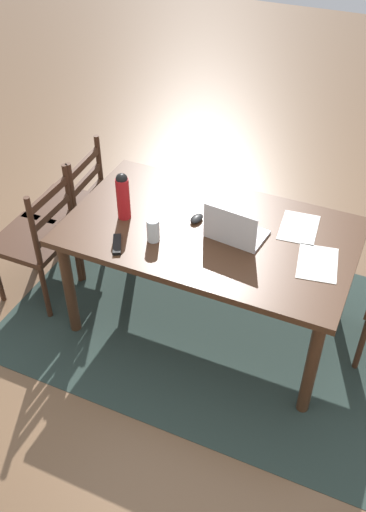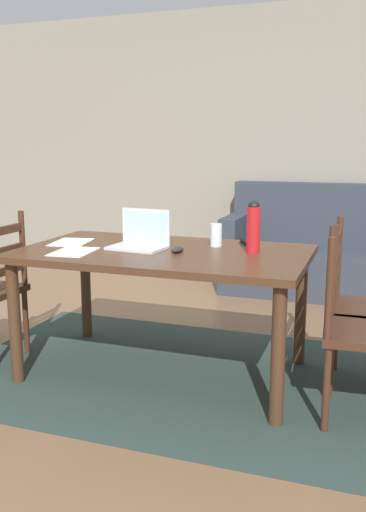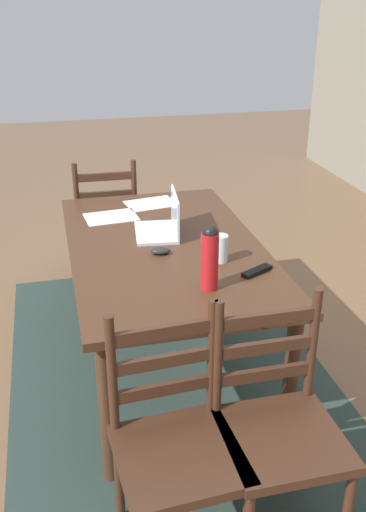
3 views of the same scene
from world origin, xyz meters
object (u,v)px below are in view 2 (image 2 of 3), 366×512
(chair_right_near, at_px, (361,330))
(laptop, at_px, (141,238))
(couch, at_px, (324,254))
(water_bottle, at_px, (253,226))
(computer_mouse, at_px, (177,250))
(tv_remote, at_px, (247,243))
(drinking_glass, at_px, (216,235))
(chair_right_far, at_px, (363,308))
(dining_table, at_px, (163,265))

(chair_right_near, height_order, laptop, laptop)
(couch, height_order, water_bottle, water_bottle)
(computer_mouse, height_order, tv_remote, computer_mouse)
(water_bottle, bearing_deg, laptop, -174.41)
(drinking_glass, height_order, tv_remote, drinking_glass)
(water_bottle, relative_size, drinking_glass, 2.17)
(water_bottle, distance_m, drinking_glass, 0.30)
(chair_right_far, relative_size, chair_right_near, 1.00)
(dining_table, relative_size, chair_right_near, 1.76)
(chair_right_near, relative_size, water_bottle, 3.20)
(chair_right_far, relative_size, water_bottle, 3.20)
(drinking_glass, distance_m, tv_remote, 0.22)
(computer_mouse, bearing_deg, chair_right_near, 2.62)
(laptop, relative_size, water_bottle, 1.15)
(water_bottle, distance_m, computer_mouse, 0.45)
(chair_right_far, relative_size, couch, 0.53)
(dining_table, bearing_deg, water_bottle, 10.31)
(dining_table, xyz_separation_m, tv_remote, (0.42, 0.35, 0.10))
(chair_right_far, height_order, laptop, laptop)
(chair_right_near, bearing_deg, dining_table, 169.97)
(laptop, xyz_separation_m, drinking_glass, (0.41, 0.19, 0.01))
(computer_mouse, bearing_deg, chair_right_far, 24.51)
(dining_table, xyz_separation_m, chair_right_far, (1.12, 0.20, -0.21))
(chair_right_near, distance_m, tv_remote, 0.94)
(chair_right_far, distance_m, laptop, 1.33)
(dining_table, xyz_separation_m, laptop, (-0.15, 0.03, 0.14))
(laptop, bearing_deg, chair_right_far, 7.49)
(chair_right_far, bearing_deg, dining_table, -170.12)
(couch, distance_m, computer_mouse, 2.42)
(chair_right_near, xyz_separation_m, tv_remote, (-0.71, 0.55, 0.30))
(water_bottle, distance_m, tv_remote, 0.31)
(dining_table, height_order, couch, couch)
(laptop, distance_m, computer_mouse, 0.27)
(laptop, distance_m, drinking_glass, 0.45)
(couch, relative_size, drinking_glass, 13.19)
(dining_table, bearing_deg, couch, 72.24)
(dining_table, xyz_separation_m, drinking_glass, (0.26, 0.22, 0.16))
(drinking_glass, distance_m, computer_mouse, 0.31)
(couch, bearing_deg, water_bottle, -95.61)
(chair_right_near, height_order, computer_mouse, chair_right_near)
(couch, xyz_separation_m, drinking_glass, (-0.47, -2.04, 0.47))
(laptop, xyz_separation_m, tv_remote, (0.57, 0.32, -0.05))
(laptop, bearing_deg, drinking_glass, 25.22)
(chair_right_near, xyz_separation_m, laptop, (-1.27, 0.23, 0.35))
(computer_mouse, bearing_deg, dining_table, 167.93)
(dining_table, bearing_deg, laptop, 169.54)
(chair_right_far, bearing_deg, computer_mouse, -166.69)
(laptop, xyz_separation_m, water_bottle, (0.66, 0.06, 0.10))
(couch, distance_m, laptop, 2.44)
(couch, xyz_separation_m, laptop, (-0.87, -2.23, 0.46))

